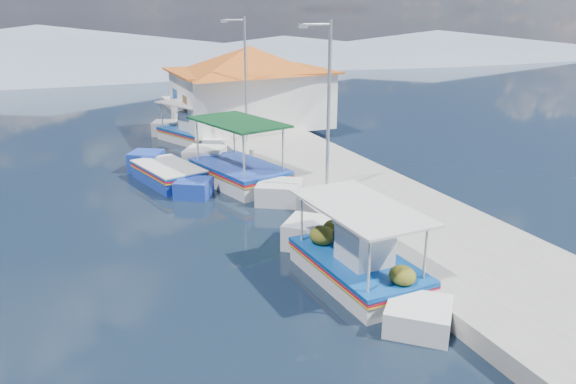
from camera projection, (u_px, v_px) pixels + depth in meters
name	position (u px, v px, depth m)	size (l,w,h in m)	color
ground	(220.00, 245.00, 16.85)	(160.00, 160.00, 0.00)	black
quay	(312.00, 168.00, 24.19)	(5.00, 44.00, 0.50)	#9E9D94
bollards	(274.00, 168.00, 22.64)	(0.20, 17.20, 0.30)	#A5A8AD
main_caique	(356.00, 264.00, 14.56)	(2.31, 7.12, 2.35)	white
caique_green_canopy	(239.00, 174.00, 22.68)	(3.59, 7.55, 2.92)	white
caique_blue_hull	(169.00, 175.00, 22.91)	(2.83, 6.10, 1.12)	#1C3CAA
caique_far	(190.00, 133.00, 30.04)	(3.52, 6.12, 2.31)	white
harbor_building	(250.00, 85.00, 31.40)	(10.49, 10.49, 4.40)	white
lamp_post_near	(326.00, 100.00, 19.05)	(1.21, 0.14, 6.00)	#A5A8AD
lamp_post_far	(244.00, 74.00, 26.94)	(1.21, 0.14, 6.00)	#A5A8AD
mountain_ridge	(144.00, 51.00, 67.68)	(171.40, 96.00, 5.50)	gray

